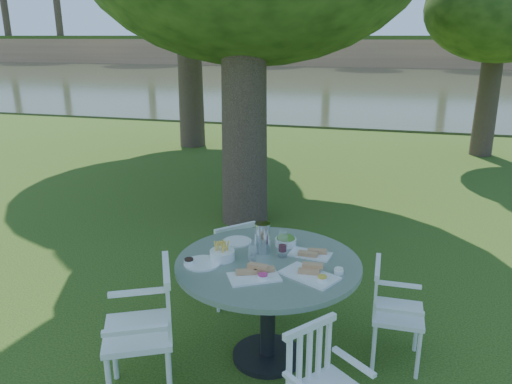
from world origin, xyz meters
TOP-DOWN VIEW (x-y plane):
  - ground at (0.00, 0.00)m, footprint 140.00×140.00m
  - table at (0.54, -1.47)m, footprint 1.41×1.41m
  - chair_ne at (1.44, -1.24)m, footprint 0.39×0.42m
  - chair_nw at (-0.00, -0.72)m, footprint 0.57×0.57m
  - chair_sw at (-0.14, -2.07)m, footprint 0.64×0.66m
  - chair_se at (1.05, -2.24)m, footprint 0.56×0.56m
  - tableware at (0.47, -1.43)m, footprint 1.18×0.89m
  - river at (0.00, 23.00)m, footprint 100.00×28.00m

SIDE VIEW (x-z plane):
  - ground at x=0.00m, z-range 0.00..0.00m
  - river at x=0.00m, z-range -0.06..0.06m
  - chair_se at x=1.05m, z-range 0.07..0.89m
  - chair_ne at x=1.44m, z-range 0.07..0.89m
  - chair_nw at x=0.00m, z-range 0.07..0.90m
  - chair_sw at x=-0.14m, z-range 0.09..1.08m
  - table at x=0.54m, z-range 0.26..1.11m
  - tableware at x=0.47m, z-range 0.78..1.02m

